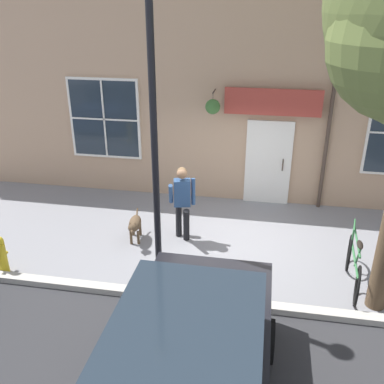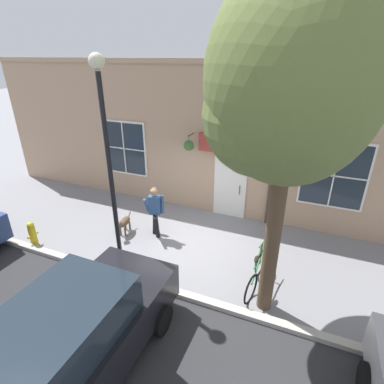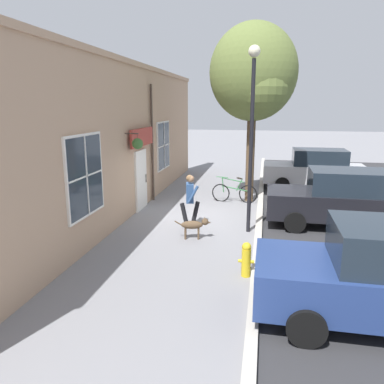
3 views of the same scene
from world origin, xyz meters
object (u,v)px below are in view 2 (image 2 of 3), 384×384
at_px(dog_on_leash, 124,223).
at_px(fire_hydrant, 32,234).
at_px(street_lamp, 107,145).
at_px(parked_car_mid_block, 72,341).
at_px(leaning_bicycle, 256,273).
at_px(pedestrian_walking, 155,208).
at_px(street_tree_by_curb, 287,88).

xyz_separation_m(dog_on_leash, fire_hydrant, (1.54, -2.10, 0.00)).
height_order(street_lamp, fire_hydrant, street_lamp).
xyz_separation_m(dog_on_leash, street_lamp, (1.44, 0.89, 2.95)).
bearing_deg(parked_car_mid_block, leaning_bicycle, 145.46).
height_order(parked_car_mid_block, street_lamp, street_lamp).
height_order(pedestrian_walking, street_tree_by_curb, street_tree_by_curb).
height_order(street_tree_by_curb, street_lamp, street_tree_by_curb).
bearing_deg(fire_hydrant, pedestrian_walking, 121.15).
distance_m(dog_on_leash, fire_hydrant, 2.60).
height_order(dog_on_leash, street_lamp, street_lamp).
bearing_deg(parked_car_mid_block, pedestrian_walking, -168.03).
relative_size(street_tree_by_curb, parked_car_mid_block, 1.51).
relative_size(street_tree_by_curb, leaning_bicycle, 3.75).
bearing_deg(pedestrian_walking, street_tree_by_curb, 64.78).
height_order(leaning_bicycle, parked_car_mid_block, parked_car_mid_block).
xyz_separation_m(dog_on_leash, leaning_bicycle, (0.75, 4.26, -0.01)).
xyz_separation_m(street_tree_by_curb, leaning_bicycle, (-0.61, -0.24, -4.26)).
xyz_separation_m(pedestrian_walking, fire_hydrant, (1.84, -3.05, -0.57)).
bearing_deg(street_tree_by_curb, dog_on_leash, -106.82).
relative_size(street_tree_by_curb, street_lamp, 1.26).
height_order(pedestrian_walking, leaning_bicycle, pedestrian_walking).
distance_m(parked_car_mid_block, fire_hydrant, 4.81).
xyz_separation_m(pedestrian_walking, leaning_bicycle, (1.06, 3.30, -0.58)).
bearing_deg(street_lamp, parked_car_mid_block, 20.47).
height_order(pedestrian_walking, fire_hydrant, pedestrian_walking).
bearing_deg(street_lamp, leaning_bicycle, 101.63).
xyz_separation_m(street_tree_by_curb, fire_hydrant, (0.18, -6.59, -4.24)).
bearing_deg(dog_on_leash, leaning_bicycle, 80.01).
distance_m(pedestrian_walking, street_lamp, 2.96).
xyz_separation_m(dog_on_leash, parked_car_mid_block, (4.17, 1.91, 0.49)).
relative_size(dog_on_leash, street_tree_by_curb, 0.15).
height_order(street_tree_by_curb, fire_hydrant, street_tree_by_curb).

